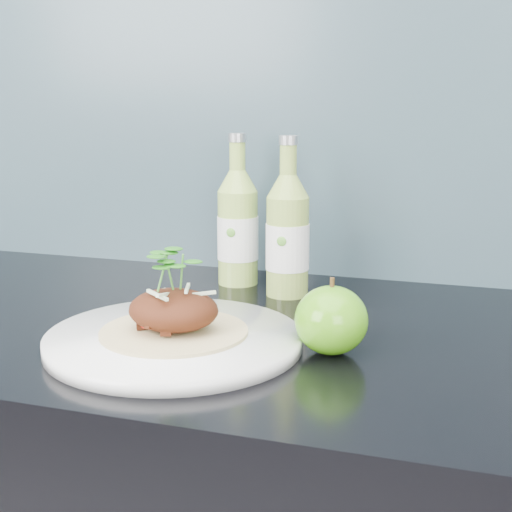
# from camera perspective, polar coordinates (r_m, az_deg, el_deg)

# --- Properties ---
(subway_backsplash) EXTENTS (4.00, 0.02, 0.70)m
(subway_backsplash) POSITION_cam_1_polar(r_m,az_deg,el_deg) (1.15, 4.65, 15.89)
(subway_backsplash) COLOR slate
(subway_backsplash) RESTS_ON kitchen_counter
(dinner_plate) EXTENTS (0.39, 0.39, 0.02)m
(dinner_plate) POSITION_cam_1_polar(r_m,az_deg,el_deg) (0.83, -6.56, -6.66)
(dinner_plate) COLOR white
(dinner_plate) RESTS_ON kitchen_counter
(pork_taco) EXTENTS (0.17, 0.17, 0.10)m
(pork_taco) POSITION_cam_1_polar(r_m,az_deg,el_deg) (0.82, -6.62, -4.19)
(pork_taco) COLOR tan
(pork_taco) RESTS_ON dinner_plate
(green_apple) EXTENTS (0.09, 0.09, 0.09)m
(green_apple) POSITION_cam_1_polar(r_m,az_deg,el_deg) (0.80, 6.04, -5.13)
(green_apple) COLOR #2F880E
(green_apple) RESTS_ON kitchen_counter
(cider_bottle_left) EXTENTS (0.07, 0.07, 0.23)m
(cider_bottle_left) POSITION_cam_1_polar(r_m,az_deg,el_deg) (1.09, -1.47, 2.28)
(cider_bottle_left) COLOR #9ABE4F
(cider_bottle_left) RESTS_ON kitchen_counter
(cider_bottle_right) EXTENTS (0.06, 0.07, 0.23)m
(cider_bottle_right) POSITION_cam_1_polar(r_m,az_deg,el_deg) (1.03, 2.54, 1.62)
(cider_bottle_right) COLOR #92B149
(cider_bottle_right) RESTS_ON kitchen_counter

